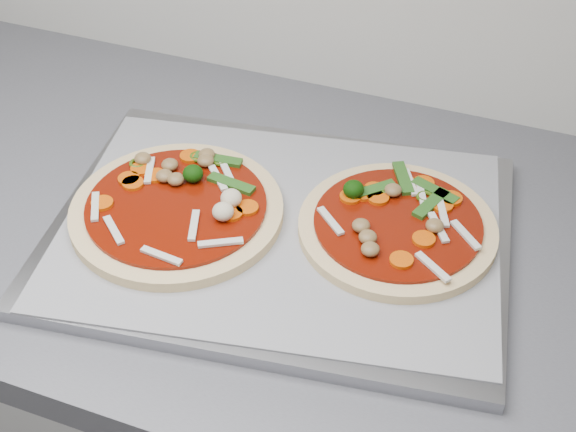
% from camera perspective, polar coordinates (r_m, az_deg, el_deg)
% --- Properties ---
extents(base_cabinet, '(3.60, 0.60, 0.86)m').
position_cam_1_polar(base_cabinet, '(1.39, -13.83, -11.79)').
color(base_cabinet, '#B6B5B3').
rests_on(base_cabinet, ground).
extents(countertop, '(3.60, 0.60, 0.04)m').
position_cam_1_polar(countertop, '(1.08, -17.61, 2.88)').
color(countertop, '#5C5D63').
rests_on(countertop, base_cabinet).
extents(baking_tray, '(0.55, 0.43, 0.02)m').
position_cam_1_polar(baking_tray, '(0.90, -0.56, -1.18)').
color(baking_tray, gray).
rests_on(baking_tray, countertop).
extents(parchment, '(0.54, 0.43, 0.00)m').
position_cam_1_polar(parchment, '(0.89, -0.57, -0.75)').
color(parchment, gray).
rests_on(parchment, baking_tray).
extents(pizza_left, '(0.32, 0.32, 0.04)m').
position_cam_1_polar(pizza_left, '(0.91, -7.82, 0.64)').
color(pizza_left, '#E8CB83').
rests_on(pizza_left, parchment).
extents(pizza_right, '(0.23, 0.23, 0.04)m').
position_cam_1_polar(pizza_right, '(0.89, 7.76, -0.60)').
color(pizza_right, '#E8CB83').
rests_on(pizza_right, parchment).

